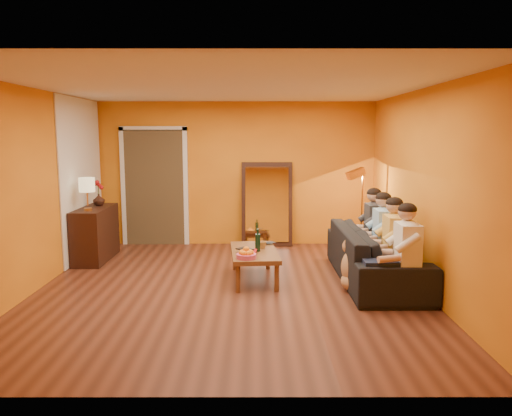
{
  "coord_description": "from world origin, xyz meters",
  "views": [
    {
      "loc": [
        0.34,
        -6.34,
        2.0
      ],
      "look_at": [
        0.35,
        0.5,
        1.0
      ],
      "focal_mm": 35.0,
      "sensor_mm": 36.0,
      "label": 1
    }
  ],
  "objects_px": {
    "sideboard": "(96,234)",
    "person_far_left": "(407,255)",
    "coffee_table": "(254,265)",
    "mirror_frame": "(267,204)",
    "tumbler": "(263,245)",
    "floor_lamp": "(362,214)",
    "table_lamp": "(87,194)",
    "vase": "(99,200)",
    "dog": "(355,264)",
    "person_mid_left": "(394,244)",
    "person_mid_right": "(383,236)",
    "laptop": "(267,244)",
    "wine_bottle": "(258,240)",
    "person_far_right": "(374,228)",
    "sofa": "(375,255)"
  },
  "relations": [
    {
      "from": "floor_lamp",
      "to": "dog",
      "type": "xyz_separation_m",
      "value": [
        -0.46,
        -1.83,
        -0.37
      ]
    },
    {
      "from": "floor_lamp",
      "to": "dog",
      "type": "distance_m",
      "value": 1.92
    },
    {
      "from": "sideboard",
      "to": "person_far_left",
      "type": "relative_size",
      "value": 0.97
    },
    {
      "from": "mirror_frame",
      "to": "table_lamp",
      "type": "bearing_deg",
      "value": -153.68
    },
    {
      "from": "floor_lamp",
      "to": "person_far_left",
      "type": "distance_m",
      "value": 2.4
    },
    {
      "from": "floor_lamp",
      "to": "table_lamp",
      "type": "bearing_deg",
      "value": 178.78
    },
    {
      "from": "person_far_left",
      "to": "vase",
      "type": "relative_size",
      "value": 6.21
    },
    {
      "from": "person_mid_left",
      "to": "wine_bottle",
      "type": "distance_m",
      "value": 1.81
    },
    {
      "from": "sideboard",
      "to": "coffee_table",
      "type": "height_order",
      "value": "sideboard"
    },
    {
      "from": "person_mid_right",
      "to": "vase",
      "type": "relative_size",
      "value": 6.21
    },
    {
      "from": "person_mid_left",
      "to": "wine_bottle",
      "type": "xyz_separation_m",
      "value": [
        -1.76,
        0.42,
        -0.03
      ]
    },
    {
      "from": "coffee_table",
      "to": "laptop",
      "type": "relative_size",
      "value": 4.05
    },
    {
      "from": "sideboard",
      "to": "vase",
      "type": "relative_size",
      "value": 6.01
    },
    {
      "from": "sideboard",
      "to": "person_mid_left",
      "type": "relative_size",
      "value": 0.97
    },
    {
      "from": "dog",
      "to": "coffee_table",
      "type": "bearing_deg",
      "value": 176.37
    },
    {
      "from": "table_lamp",
      "to": "wine_bottle",
      "type": "xyz_separation_m",
      "value": [
        2.61,
        -0.9,
        -0.53
      ]
    },
    {
      "from": "table_lamp",
      "to": "person_far_right",
      "type": "bearing_deg",
      "value": -2.88
    },
    {
      "from": "mirror_frame",
      "to": "person_far_left",
      "type": "height_order",
      "value": "mirror_frame"
    },
    {
      "from": "coffee_table",
      "to": "dog",
      "type": "bearing_deg",
      "value": -23.3
    },
    {
      "from": "sideboard",
      "to": "person_mid_right",
      "type": "xyz_separation_m",
      "value": [
        4.37,
        -1.07,
        0.18
      ]
    },
    {
      "from": "mirror_frame",
      "to": "person_mid_right",
      "type": "relative_size",
      "value": 1.25
    },
    {
      "from": "sofa",
      "to": "person_mid_right",
      "type": "relative_size",
      "value": 2.03
    },
    {
      "from": "mirror_frame",
      "to": "tumbler",
      "type": "distance_m",
      "value": 2.13
    },
    {
      "from": "person_far_left",
      "to": "tumbler",
      "type": "relative_size",
      "value": 11.38
    },
    {
      "from": "table_lamp",
      "to": "dog",
      "type": "xyz_separation_m",
      "value": [
        3.88,
        -1.3,
        -0.76
      ]
    },
    {
      "from": "sideboard",
      "to": "person_mid_right",
      "type": "height_order",
      "value": "person_mid_right"
    },
    {
      "from": "mirror_frame",
      "to": "sideboard",
      "type": "height_order",
      "value": "mirror_frame"
    },
    {
      "from": "table_lamp",
      "to": "coffee_table",
      "type": "relative_size",
      "value": 0.42
    },
    {
      "from": "sofa",
      "to": "person_mid_left",
      "type": "height_order",
      "value": "person_mid_left"
    },
    {
      "from": "sideboard",
      "to": "coffee_table",
      "type": "xyz_separation_m",
      "value": [
        2.56,
        -1.15,
        -0.21
      ]
    },
    {
      "from": "wine_bottle",
      "to": "dog",
      "type": "bearing_deg",
      "value": -17.39
    },
    {
      "from": "coffee_table",
      "to": "person_far_left",
      "type": "relative_size",
      "value": 1.0
    },
    {
      "from": "coffee_table",
      "to": "table_lamp",
      "type": "bearing_deg",
      "value": 157.09
    },
    {
      "from": "laptop",
      "to": "mirror_frame",
      "type": "bearing_deg",
      "value": 63.35
    },
    {
      "from": "person_far_right",
      "to": "wine_bottle",
      "type": "bearing_deg",
      "value": -158.82
    },
    {
      "from": "person_far_right",
      "to": "tumbler",
      "type": "bearing_deg",
      "value": -163.15
    },
    {
      "from": "table_lamp",
      "to": "vase",
      "type": "relative_size",
      "value": 2.6
    },
    {
      "from": "person_far_right",
      "to": "sideboard",
      "type": "bearing_deg",
      "value": 173.22
    },
    {
      "from": "coffee_table",
      "to": "wine_bottle",
      "type": "xyz_separation_m",
      "value": [
        0.05,
        -0.05,
        0.37
      ]
    },
    {
      "from": "dog",
      "to": "person_far_right",
      "type": "bearing_deg",
      "value": 80.52
    },
    {
      "from": "sideboard",
      "to": "laptop",
      "type": "height_order",
      "value": "sideboard"
    },
    {
      "from": "sofa",
      "to": "coffee_table",
      "type": "relative_size",
      "value": 2.03
    },
    {
      "from": "mirror_frame",
      "to": "table_lamp",
      "type": "relative_size",
      "value": 2.98
    },
    {
      "from": "mirror_frame",
      "to": "person_mid_right",
      "type": "xyz_separation_m",
      "value": [
        1.58,
        -2.15,
        -0.15
      ]
    },
    {
      "from": "dog",
      "to": "person_mid_left",
      "type": "bearing_deg",
      "value": 12.38
    },
    {
      "from": "person_mid_left",
      "to": "person_mid_right",
      "type": "xyz_separation_m",
      "value": [
        0.0,
        0.55,
        0.0
      ]
    },
    {
      "from": "sofa",
      "to": "wine_bottle",
      "type": "distance_m",
      "value": 1.64
    },
    {
      "from": "sofa",
      "to": "dog",
      "type": "xyz_separation_m",
      "value": [
        -0.36,
        -0.43,
        -0.01
      ]
    },
    {
      "from": "sofa",
      "to": "tumbler",
      "type": "bearing_deg",
      "value": 84.89
    },
    {
      "from": "sideboard",
      "to": "wine_bottle",
      "type": "xyz_separation_m",
      "value": [
        2.61,
        -1.2,
        0.15
      ]
    }
  ]
}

